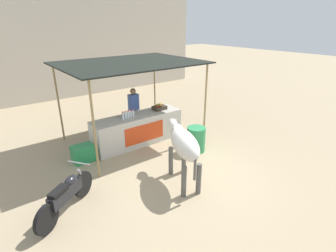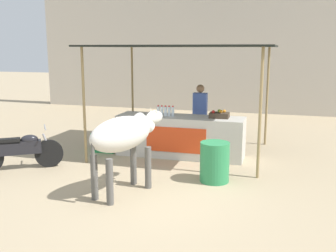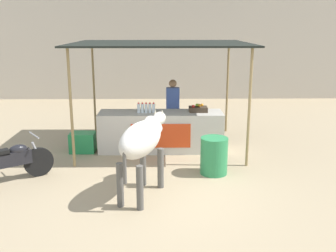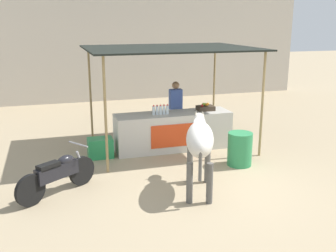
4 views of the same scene
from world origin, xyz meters
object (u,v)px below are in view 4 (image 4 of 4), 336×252
object	(u,v)px
vendor_behind_counter	(176,110)
motorcycle_parked	(58,173)
fruit_crate	(205,108)
water_barrel	(240,149)
cow	(200,140)
stall_counter	(173,131)
cooler_box	(100,148)

from	to	relation	value
vendor_behind_counter	motorcycle_parked	distance (m)	4.30
fruit_crate	vendor_behind_counter	xyz separation A→B (m)	(-0.60, 0.70, -0.18)
vendor_behind_counter	motorcycle_parked	world-z (taller)	vendor_behind_counter
fruit_crate	water_barrel	xyz separation A→B (m)	(0.19, -1.65, -0.64)
water_barrel	cow	size ratio (longest dim) A/B	0.42
stall_counter	cooler_box	bearing A→B (deg)	-177.08
fruit_crate	cooler_box	size ratio (longest dim) A/B	0.73
fruit_crate	stall_counter	bearing A→B (deg)	-176.42
stall_counter	vendor_behind_counter	distance (m)	0.89
water_barrel	vendor_behind_counter	bearing A→B (deg)	108.66
water_barrel	fruit_crate	bearing A→B (deg)	96.65
cow	vendor_behind_counter	bearing A→B (deg)	79.47
cow	cooler_box	bearing A→B (deg)	122.03
vendor_behind_counter	water_barrel	xyz separation A→B (m)	(0.79, -2.34, -0.46)
motorcycle_parked	fruit_crate	bearing A→B (deg)	28.04
water_barrel	motorcycle_parked	size ratio (longest dim) A/B	0.51
cooler_box	cow	world-z (taller)	cow
stall_counter	fruit_crate	xyz separation A→B (m)	(0.91, 0.06, 0.55)
vendor_behind_counter	cow	distance (m)	3.45
stall_counter	water_barrel	size ratio (longest dim) A/B	3.87
vendor_behind_counter	motorcycle_parked	xyz separation A→B (m)	(-3.27, -2.76, -0.42)
fruit_crate	vendor_behind_counter	bearing A→B (deg)	130.73
cow	water_barrel	bearing A→B (deg)	36.32
stall_counter	vendor_behind_counter	xyz separation A→B (m)	(0.31, 0.75, 0.37)
motorcycle_parked	stall_counter	bearing A→B (deg)	34.10
cooler_box	motorcycle_parked	bearing A→B (deg)	-118.96
stall_counter	water_barrel	bearing A→B (deg)	-55.24
stall_counter	cooler_box	xyz separation A→B (m)	(-1.90, -0.10, -0.24)
vendor_behind_counter	cow	bearing A→B (deg)	-100.53
motorcycle_parked	cooler_box	bearing A→B (deg)	61.04
cooler_box	water_barrel	size ratio (longest dim) A/B	0.77
fruit_crate	water_barrel	world-z (taller)	fruit_crate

